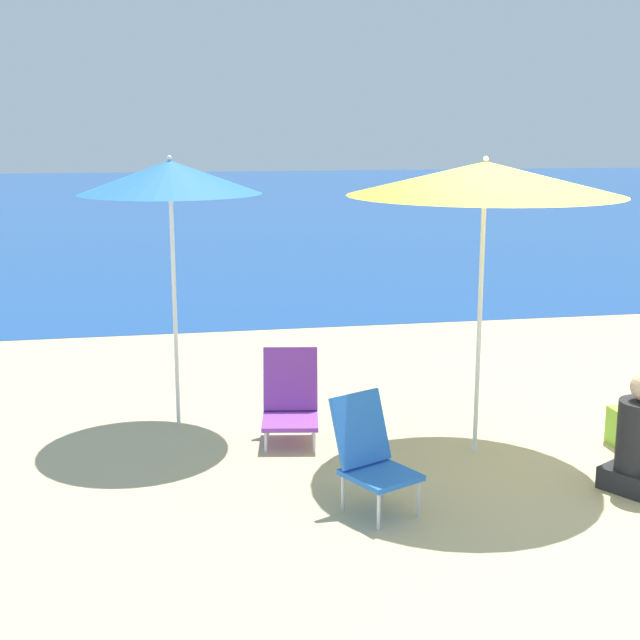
{
  "coord_description": "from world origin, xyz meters",
  "views": [
    {
      "loc": [
        -3.14,
        -6.01,
        2.54
      ],
      "look_at": [
        -1.81,
        0.89,
        1.0
      ],
      "focal_mm": 50.0,
      "sensor_mm": 36.0,
      "label": 1
    }
  ],
  "objects_px": {
    "beach_umbrella_yellow": "(485,179)",
    "beach_chair_purple": "(290,399)",
    "beach_umbrella_blue": "(170,178)",
    "backpack_lime": "(630,427)",
    "beach_chair_blue": "(370,452)"
  },
  "relations": [
    {
      "from": "beach_chair_blue",
      "to": "beach_umbrella_yellow",
      "type": "bearing_deg",
      "value": 13.25
    },
    {
      "from": "beach_umbrella_blue",
      "to": "beach_chair_blue",
      "type": "relative_size",
      "value": 2.98
    },
    {
      "from": "beach_umbrella_yellow",
      "to": "beach_chair_purple",
      "type": "bearing_deg",
      "value": 156.53
    },
    {
      "from": "beach_umbrella_blue",
      "to": "beach_chair_blue",
      "type": "xyz_separation_m",
      "value": [
        1.21,
        -2.0,
        -1.72
      ]
    },
    {
      "from": "beach_umbrella_yellow",
      "to": "beach_chair_blue",
      "type": "distance_m",
      "value": 2.23
    },
    {
      "from": "beach_umbrella_yellow",
      "to": "beach_chair_purple",
      "type": "xyz_separation_m",
      "value": [
        -1.38,
        0.6,
        -1.82
      ]
    },
    {
      "from": "beach_umbrella_blue",
      "to": "backpack_lime",
      "type": "height_order",
      "value": "beach_umbrella_blue"
    },
    {
      "from": "beach_umbrella_blue",
      "to": "backpack_lime",
      "type": "distance_m",
      "value": 4.26
    },
    {
      "from": "beach_umbrella_yellow",
      "to": "beach_chair_purple",
      "type": "height_order",
      "value": "beach_umbrella_yellow"
    },
    {
      "from": "beach_umbrella_blue",
      "to": "beach_chair_purple",
      "type": "xyz_separation_m",
      "value": [
        0.9,
        -0.53,
        -1.79
      ]
    },
    {
      "from": "beach_umbrella_blue",
      "to": "beach_chair_purple",
      "type": "distance_m",
      "value": 2.07
    },
    {
      "from": "beach_umbrella_yellow",
      "to": "beach_umbrella_blue",
      "type": "height_order",
      "value": "beach_umbrella_yellow"
    },
    {
      "from": "beach_umbrella_yellow",
      "to": "beach_chair_blue",
      "type": "bearing_deg",
      "value": -141.06
    },
    {
      "from": "beach_chair_purple",
      "to": "backpack_lime",
      "type": "relative_size",
      "value": 2.3
    },
    {
      "from": "beach_chair_blue",
      "to": "backpack_lime",
      "type": "relative_size",
      "value": 2.42
    }
  ]
}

